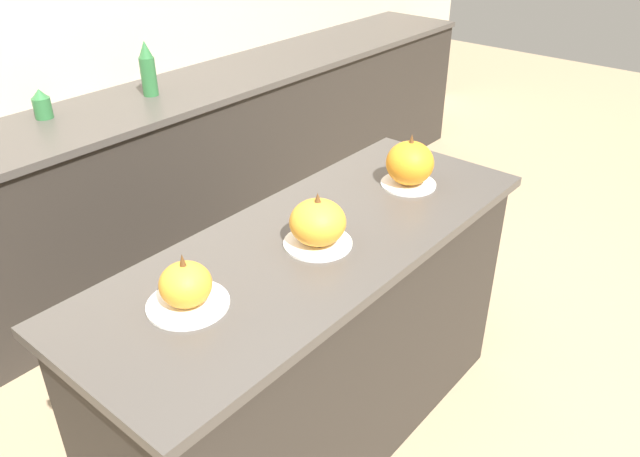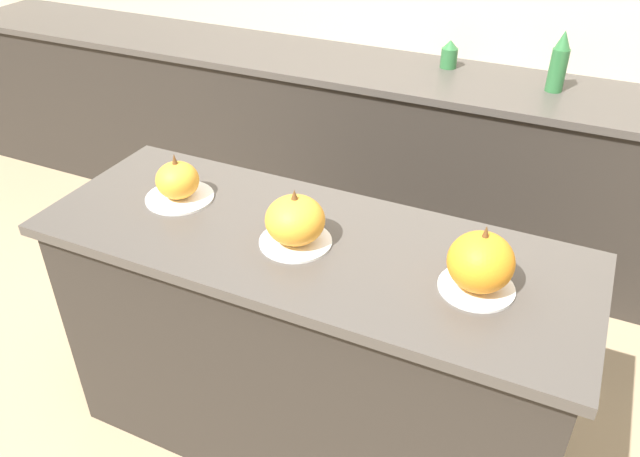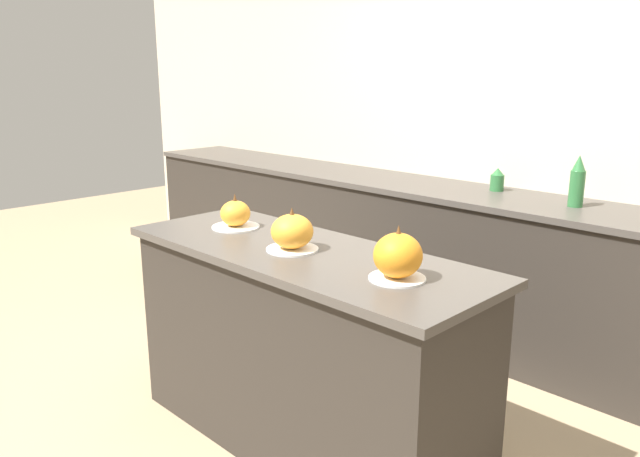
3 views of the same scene
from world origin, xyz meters
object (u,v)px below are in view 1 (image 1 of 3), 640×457
Objects in this scene: pumpkin_cake_left at (186,287)px; pumpkin_cake_right at (410,164)px; pumpkin_cake_center at (318,224)px; bottle_tall at (148,70)px; bottle_short at (42,104)px.

pumpkin_cake_right is (1.01, -0.05, 0.02)m from pumpkin_cake_left.
pumpkin_cake_center is 1.06× the size of pumpkin_cake_right.
bottle_tall is 2.00× the size of bottle_short.
pumpkin_cake_center is 1.63m from bottle_tall.
bottle_tall reaches higher than pumpkin_cake_right.
bottle_tall is (0.99, 1.48, 0.10)m from pumpkin_cake_left.
pumpkin_cake_center is 0.80× the size of bottle_tall.
bottle_tall is 0.53m from bottle_short.
pumpkin_cake_right is at bearing -89.41° from bottle_tall.
bottle_tall is (-0.02, 1.53, 0.07)m from pumpkin_cake_right.
bottle_tall is at bearing 71.29° from pumpkin_cake_center.
bottle_short is (0.47, 1.58, 0.03)m from pumpkin_cake_left.
bottle_short is at bearing 73.40° from pumpkin_cake_left.
pumpkin_cake_left is 1.78m from bottle_tall.
pumpkin_cake_right is (0.54, 0.01, 0.01)m from pumpkin_cake_center.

